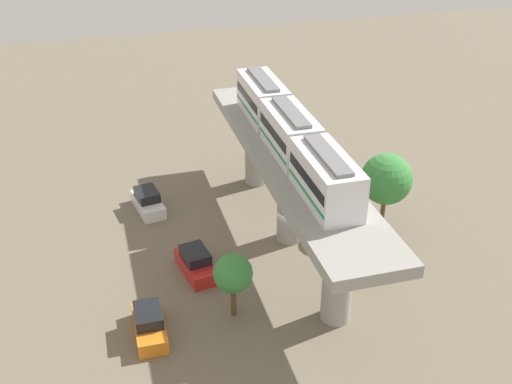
{
  "coord_description": "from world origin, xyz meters",
  "views": [
    {
      "loc": [
        -13.21,
        -38.01,
        26.85
      ],
      "look_at": [
        -2.5,
        0.39,
        4.26
      ],
      "focal_mm": 44.36,
      "sensor_mm": 36.0,
      "label": 1
    }
  ],
  "objects_px": {
    "parked_car_red": "(196,263)",
    "tree_near_viaduct": "(386,179)",
    "parked_car_white": "(148,202)",
    "train": "(290,133)",
    "tree_mid_lot": "(233,274)",
    "parked_car_orange": "(149,324)"
  },
  "relations": [
    {
      "from": "train",
      "to": "parked_car_white",
      "type": "bearing_deg",
      "value": 145.23
    },
    {
      "from": "parked_car_red",
      "to": "tree_near_viaduct",
      "type": "xyz_separation_m",
      "value": [
        15.15,
        1.99,
        3.44
      ]
    },
    {
      "from": "train",
      "to": "parked_car_red",
      "type": "distance_m",
      "value": 11.26
    },
    {
      "from": "train",
      "to": "parked_car_red",
      "type": "relative_size",
      "value": 4.61
    },
    {
      "from": "train",
      "to": "parked_car_red",
      "type": "height_order",
      "value": "train"
    },
    {
      "from": "train",
      "to": "tree_mid_lot",
      "type": "bearing_deg",
      "value": -128.34
    },
    {
      "from": "parked_car_orange",
      "to": "parked_car_white",
      "type": "distance_m",
      "value": 14.99
    },
    {
      "from": "parked_car_white",
      "to": "tree_mid_lot",
      "type": "bearing_deg",
      "value": -85.91
    },
    {
      "from": "parked_car_red",
      "to": "parked_car_orange",
      "type": "distance_m",
      "value": 6.75
    },
    {
      "from": "parked_car_red",
      "to": "tree_near_viaduct",
      "type": "bearing_deg",
      "value": -2.42
    },
    {
      "from": "parked_car_white",
      "to": "tree_mid_lot",
      "type": "distance_m",
      "value": 15.21
    },
    {
      "from": "train",
      "to": "tree_near_viaduct",
      "type": "bearing_deg",
      "value": -4.8
    },
    {
      "from": "tree_mid_lot",
      "to": "parked_car_orange",
      "type": "bearing_deg",
      "value": -176.48
    },
    {
      "from": "tree_mid_lot",
      "to": "tree_near_viaduct",
      "type": "bearing_deg",
      "value": 27.51
    },
    {
      "from": "parked_car_red",
      "to": "parked_car_orange",
      "type": "height_order",
      "value": "same"
    },
    {
      "from": "parked_car_red",
      "to": "parked_car_white",
      "type": "bearing_deg",
      "value": 93.16
    },
    {
      "from": "train",
      "to": "parked_car_red",
      "type": "bearing_deg",
      "value": -160.98
    },
    {
      "from": "parked_car_red",
      "to": "parked_car_white",
      "type": "height_order",
      "value": "same"
    },
    {
      "from": "train",
      "to": "tree_near_viaduct",
      "type": "distance_m",
      "value": 8.79
    },
    {
      "from": "parked_car_orange",
      "to": "tree_near_viaduct",
      "type": "distance_m",
      "value": 20.79
    },
    {
      "from": "train",
      "to": "parked_car_white",
      "type": "height_order",
      "value": "train"
    },
    {
      "from": "parked_car_red",
      "to": "tree_near_viaduct",
      "type": "relative_size",
      "value": 0.72
    }
  ]
}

